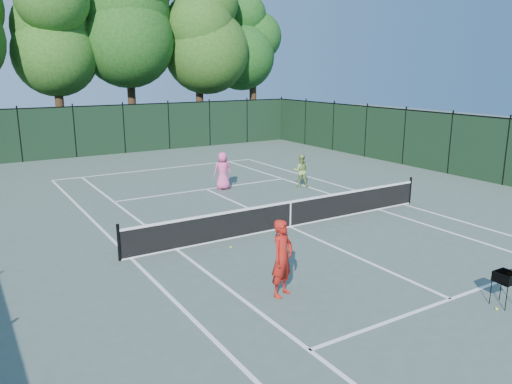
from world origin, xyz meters
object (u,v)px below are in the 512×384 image
ball_hopper (505,277)px  loose_ball_midcourt (231,247)px  coach (282,258)px  player_green (301,171)px  player_pink (223,171)px  loose_ball_near_cart (497,309)px

ball_hopper → loose_ball_midcourt: (-3.43, 6.44, -0.64)m
coach → player_green: size_ratio=1.24×
player_green → ball_hopper: size_ratio=1.86×
player_pink → ball_hopper: 13.21m
player_green → loose_ball_near_cart: (-3.44, -11.86, -0.71)m
player_pink → player_green: (3.19, -1.44, -0.09)m
coach → loose_ball_near_cart: (3.59, -3.14, -0.89)m
player_pink → loose_ball_near_cart: (-0.25, -13.30, -0.80)m
loose_ball_near_cart → loose_ball_midcourt: size_ratio=1.00×
loose_ball_midcourt → player_pink: bearing=63.7°
coach → player_green: (7.03, 8.72, -0.18)m
player_green → ball_hopper: player_green is taller
player_pink → loose_ball_near_cart: player_pink is taller
player_pink → loose_ball_midcourt: size_ratio=24.51×
loose_ball_near_cart → loose_ball_midcourt: (-3.09, 6.53, 0.00)m
player_pink → coach: bearing=82.7°
coach → loose_ball_near_cart: 4.85m
coach → player_green: coach is taller
loose_ball_near_cart → loose_ball_midcourt: 7.23m
player_pink → loose_ball_near_cart: 13.33m
coach → loose_ball_midcourt: coach is taller
ball_hopper → loose_ball_midcourt: bearing=124.5°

